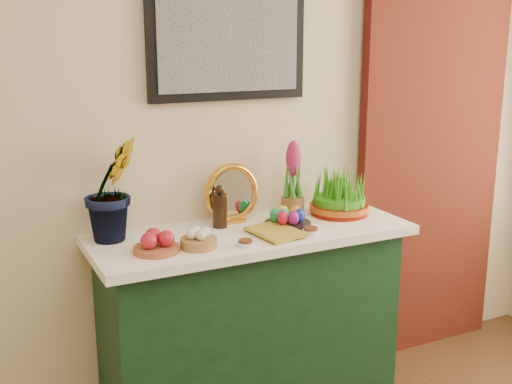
% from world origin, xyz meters
% --- Properties ---
extents(sideboard, '(1.30, 0.45, 0.85)m').
position_xyz_m(sideboard, '(0.09, 2.00, 0.42)').
color(sideboard, '#13361B').
rests_on(sideboard, ground).
extents(tablecloth, '(1.40, 0.55, 0.04)m').
position_xyz_m(tablecloth, '(0.09, 2.00, 0.87)').
color(tablecloth, white).
rests_on(tablecloth, sideboard).
extents(hyacinth_green, '(0.35, 0.32, 0.57)m').
position_xyz_m(hyacinth_green, '(-0.47, 2.13, 1.17)').
color(hyacinth_green, '#317823').
rests_on(hyacinth_green, tablecloth).
extents(apple_bowl, '(0.19, 0.19, 0.09)m').
position_xyz_m(apple_bowl, '(-0.37, 1.90, 0.93)').
color(apple_bowl, '#9D4D2C').
rests_on(apple_bowl, tablecloth).
extents(garlic_basket, '(0.19, 0.19, 0.08)m').
position_xyz_m(garlic_basket, '(-0.20, 1.88, 0.92)').
color(garlic_basket, '#A88044').
rests_on(garlic_basket, tablecloth).
extents(vinegar_cruet, '(0.07, 0.07, 0.19)m').
position_xyz_m(vinegar_cruet, '(-0.02, 2.10, 0.97)').
color(vinegar_cruet, black).
rests_on(vinegar_cruet, tablecloth).
extents(mirror, '(0.27, 0.08, 0.27)m').
position_xyz_m(mirror, '(0.07, 2.15, 1.02)').
color(mirror, orange).
rests_on(mirror, tablecloth).
extents(book, '(0.19, 0.25, 0.03)m').
position_xyz_m(book, '(0.06, 1.88, 0.91)').
color(book, '#B0952A').
rests_on(book, tablecloth).
extents(spice_dish_left, '(0.07, 0.07, 0.03)m').
position_xyz_m(spice_dish_left, '(-0.03, 1.81, 0.90)').
color(spice_dish_left, silver).
rests_on(spice_dish_left, tablecloth).
extents(spice_dish_right, '(0.07, 0.07, 0.03)m').
position_xyz_m(spice_dish_right, '(0.29, 1.84, 0.90)').
color(spice_dish_right, silver).
rests_on(spice_dish_right, tablecloth).
extents(egg_plate, '(0.27, 0.27, 0.08)m').
position_xyz_m(egg_plate, '(0.25, 1.97, 0.92)').
color(egg_plate, black).
rests_on(egg_plate, tablecloth).
extents(hyacinth_pink, '(0.11, 0.11, 0.35)m').
position_xyz_m(hyacinth_pink, '(0.36, 2.12, 1.05)').
color(hyacinth_pink, '#925B34').
rests_on(hyacinth_pink, tablecloth).
extents(wheatgrass_sabzeh, '(0.28, 0.28, 0.23)m').
position_xyz_m(wheatgrass_sabzeh, '(0.57, 2.04, 0.99)').
color(wheatgrass_sabzeh, '#820E02').
rests_on(wheatgrass_sabzeh, tablecloth).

